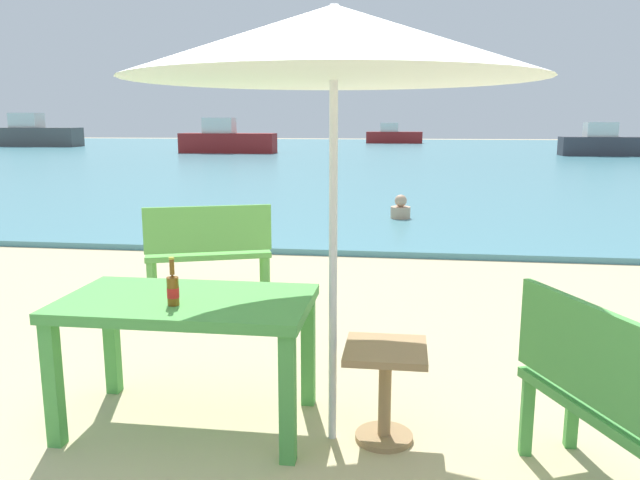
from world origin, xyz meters
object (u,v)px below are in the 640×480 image
object	(u,v)px
side_table_wood	(385,379)
swimmer_person	(401,209)
boat_barge	(393,136)
boat_sailboat	(227,140)
boat_ferry	(34,134)
boat_tanker	(607,144)
bench_green_right	(620,402)
beer_bottle_amber	(173,288)
patio_umbrella	(334,43)
bench_green_left	(209,247)
picnic_table_green	(187,316)

from	to	relation	value
side_table_wood	swimmer_person	world-z (taller)	side_table_wood
boat_barge	boat_sailboat	world-z (taller)	boat_sailboat
boat_sailboat	swimmer_person	bearing A→B (deg)	-66.45
boat_ferry	boat_tanker	bearing A→B (deg)	-11.22
bench_green_right	boat_tanker	world-z (taller)	boat_tanker
bench_green_right	boat_tanker	distance (m)	30.47
swimmer_person	boat_sailboat	bearing A→B (deg)	113.55
boat_barge	beer_bottle_amber	bearing A→B (deg)	-90.44
side_table_wood	boat_sailboat	distance (m)	30.27
patio_umbrella	boat_barge	bearing A→B (deg)	90.66
swimmer_person	bench_green_left	bearing A→B (deg)	-109.85
picnic_table_green	boat_barge	bearing A→B (deg)	89.59
beer_bottle_amber	bench_green_left	size ratio (longest dim) A/B	0.21
boat_barge	boat_tanker	size ratio (longest dim) A/B	0.95
boat_sailboat	boat_ferry	world-z (taller)	boat_ferry
picnic_table_green	boat_sailboat	world-z (taller)	boat_sailboat
boat_ferry	picnic_table_green	bearing A→B (deg)	-56.71
side_table_wood	swimmer_person	bearing A→B (deg)	89.79
picnic_table_green	beer_bottle_amber	bearing A→B (deg)	-97.90
beer_bottle_amber	swimmer_person	size ratio (longest dim) A/B	0.65
patio_umbrella	bench_green_right	distance (m)	2.12
swimmer_person	boat_barge	size ratio (longest dim) A/B	0.10
bench_green_left	boat_barge	xyz separation A→B (m)	(0.98, 42.12, 0.09)
bench_green_right	boat_ferry	distance (m)	44.02
boat_tanker	beer_bottle_amber	bearing A→B (deg)	-110.77
patio_umbrella	side_table_wood	size ratio (longest dim) A/B	4.26
boat_sailboat	boat_barge	bearing A→B (deg)	61.83
bench_green_right	boat_sailboat	bearing A→B (deg)	109.32
bench_green_right	picnic_table_green	bearing A→B (deg)	165.19
bench_green_left	swimmer_person	size ratio (longest dim) A/B	3.05
beer_bottle_amber	boat_ferry	bearing A→B (deg)	123.16
beer_bottle_amber	bench_green_left	world-z (taller)	beer_bottle_amber
picnic_table_green	bench_green_left	xyz separation A→B (m)	(-0.66, 2.44, -0.11)
patio_umbrella	boat_sailboat	size ratio (longest dim) A/B	0.46
boat_sailboat	bench_green_left	bearing A→B (deg)	-74.16
beer_bottle_amber	boat_ferry	world-z (taller)	boat_ferry
swimmer_person	boat_tanker	world-z (taller)	boat_tanker
patio_umbrella	swimmer_person	bearing A→B (deg)	87.62
picnic_table_green	boat_ferry	xyz separation A→B (m)	(-23.24, 35.39, 0.22)
patio_umbrella	beer_bottle_amber	bearing A→B (deg)	-174.33
bench_green_left	side_table_wood	bearing A→B (deg)	-54.25
side_table_wood	boat_tanker	xyz separation A→B (m)	(9.76, 28.66, 0.30)
beer_bottle_amber	bench_green_left	distance (m)	2.69
beer_bottle_amber	boat_barge	world-z (taller)	boat_barge
picnic_table_green	boat_ferry	world-z (taller)	boat_ferry
boat_barge	bench_green_right	bearing A→B (deg)	-87.67
patio_umbrella	boat_tanker	size ratio (longest dim) A/B	0.52
side_table_wood	bench_green_left	xyz separation A→B (m)	(-1.79, 2.48, 0.19)
bench_green_left	boat_barge	distance (m)	42.13
boat_barge	boat_sailboat	distance (m)	17.91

